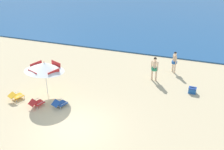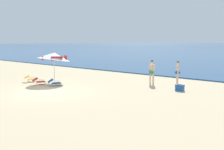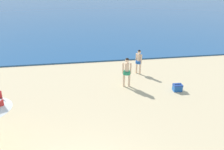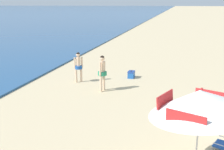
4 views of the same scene
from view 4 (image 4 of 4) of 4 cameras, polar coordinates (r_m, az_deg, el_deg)
beach_umbrella_striped_main at (r=6.62m, az=18.01°, el=-5.33°), size 2.98×3.02×2.45m
person_standing_near_shore at (r=13.26m, az=-2.03°, el=0.91°), size 0.52×0.43×1.77m
person_standing_beside at (r=14.87m, az=-7.03°, el=2.08°), size 0.40×0.41×1.65m
cooler_box at (r=15.83m, az=4.05°, el=0.12°), size 0.51×0.37×0.43m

